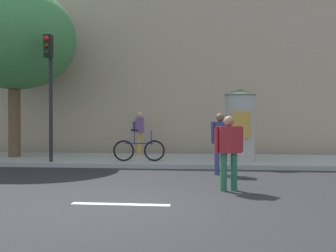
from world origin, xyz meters
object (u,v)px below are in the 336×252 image
poster_column (240,124)px  pedestrian_tallest (228,146)px  bicycle_leaning (139,150)px  traffic_light (49,77)px  street_tree (14,38)px  pedestrian_with_bag (220,138)px  pedestrian_in_dark_shirt (139,129)px

poster_column → pedestrian_tallest: size_ratio=1.53×
poster_column → bicycle_leaning: bearing=-171.7°
traffic_light → pedestrian_tallest: traffic_light is taller
poster_column → street_tree: size_ratio=0.38×
street_tree → pedestrian_with_bag: size_ratio=3.79×
bicycle_leaning → pedestrian_in_dark_shirt: bearing=100.0°
pedestrian_with_bag → pedestrian_in_dark_shirt: bearing=124.6°
pedestrian_in_dark_shirt → traffic_light: bearing=-126.9°
street_tree → pedestrian_in_dark_shirt: (4.61, 1.57, -3.51)m
poster_column → pedestrian_tallest: bearing=-98.7°
street_tree → traffic_light: bearing=-38.2°
street_tree → bicycle_leaning: 6.69m
traffic_light → pedestrian_tallest: 7.07m
poster_column → pedestrian_with_bag: size_ratio=1.43×
traffic_light → poster_column: (6.39, 1.06, -1.60)m
pedestrian_tallest → poster_column: bearing=81.3°
pedestrian_tallest → pedestrian_in_dark_shirt: bearing=114.7°
pedestrian_tallest → traffic_light: bearing=146.7°
pedestrian_with_bag → pedestrian_in_dark_shirt: pedestrian_in_dark_shirt is taller
traffic_light → street_tree: 3.25m
pedestrian_with_bag → bicycle_leaning: size_ratio=0.98×
pedestrian_tallest → pedestrian_in_dark_shirt: size_ratio=0.91×
pedestrian_in_dark_shirt → street_tree: bearing=-161.2°
street_tree → poster_column: bearing=-4.3°
pedestrian_tallest → pedestrian_with_bag: size_ratio=0.93×
poster_column → pedestrian_tallest: poster_column is taller
street_tree → pedestrian_with_bag: street_tree is taller
pedestrian_with_bag → pedestrian_in_dark_shirt: size_ratio=0.98×
poster_column → pedestrian_in_dark_shirt: size_ratio=1.39×
pedestrian_in_dark_shirt → poster_column: bearing=-29.3°
traffic_light → bicycle_leaning: traffic_light is taller
traffic_light → bicycle_leaning: (2.93, 0.55, -2.46)m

